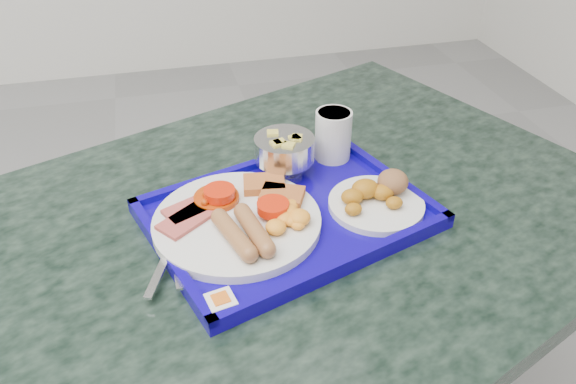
{
  "coord_description": "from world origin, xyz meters",
  "views": [
    {
      "loc": [
        0.89,
        -0.21,
        1.31
      ],
      "look_at": [
        1.06,
        0.48,
        0.81
      ],
      "focal_mm": 35.0,
      "sensor_mm": 36.0,
      "label": 1
    }
  ],
  "objects_px": {
    "table": "(270,308)",
    "bread_plate": "(377,197)",
    "juice_cup": "(333,134)",
    "main_plate": "(242,218)",
    "tray": "(288,215)",
    "fruit_bowl": "(284,150)"
  },
  "relations": [
    {
      "from": "main_plate",
      "to": "tray",
      "type": "bearing_deg",
      "value": 9.44
    },
    {
      "from": "tray",
      "to": "main_plate",
      "type": "xyz_separation_m",
      "value": [
        -0.08,
        -0.01,
        0.02
      ]
    },
    {
      "from": "bread_plate",
      "to": "fruit_bowl",
      "type": "height_order",
      "value": "fruit_bowl"
    },
    {
      "from": "table",
      "to": "main_plate",
      "type": "relative_size",
      "value": 5.45
    },
    {
      "from": "table",
      "to": "bread_plate",
      "type": "distance_m",
      "value": 0.29
    },
    {
      "from": "table",
      "to": "tray",
      "type": "relative_size",
      "value": 2.85
    },
    {
      "from": "tray",
      "to": "fruit_bowl",
      "type": "bearing_deg",
      "value": 78.78
    },
    {
      "from": "table",
      "to": "juice_cup",
      "type": "bearing_deg",
      "value": 43.74
    },
    {
      "from": "tray",
      "to": "bread_plate",
      "type": "bearing_deg",
      "value": -6.0
    },
    {
      "from": "tray",
      "to": "bread_plate",
      "type": "xyz_separation_m",
      "value": [
        0.14,
        -0.02,
        0.02
      ]
    },
    {
      "from": "fruit_bowl",
      "to": "tray",
      "type": "bearing_deg",
      "value": -101.22
    },
    {
      "from": "table",
      "to": "tray",
      "type": "xyz_separation_m",
      "value": [
        0.03,
        0.0,
        0.2
      ]
    },
    {
      "from": "table",
      "to": "main_plate",
      "type": "height_order",
      "value": "main_plate"
    },
    {
      "from": "main_plate",
      "to": "bread_plate",
      "type": "relative_size",
      "value": 1.68
    },
    {
      "from": "bread_plate",
      "to": "juice_cup",
      "type": "xyz_separation_m",
      "value": [
        -0.02,
        0.16,
        0.03
      ]
    },
    {
      "from": "table",
      "to": "bread_plate",
      "type": "bearing_deg",
      "value": -4.15
    },
    {
      "from": "main_plate",
      "to": "fruit_bowl",
      "type": "xyz_separation_m",
      "value": [
        0.1,
        0.13,
        0.03
      ]
    },
    {
      "from": "fruit_bowl",
      "to": "juice_cup",
      "type": "height_order",
      "value": "juice_cup"
    },
    {
      "from": "table",
      "to": "juice_cup",
      "type": "distance_m",
      "value": 0.33
    },
    {
      "from": "tray",
      "to": "main_plate",
      "type": "height_order",
      "value": "main_plate"
    },
    {
      "from": "main_plate",
      "to": "fruit_bowl",
      "type": "bearing_deg",
      "value": 52.3
    },
    {
      "from": "table",
      "to": "main_plate",
      "type": "xyz_separation_m",
      "value": [
        -0.04,
        -0.01,
        0.22
      ]
    }
  ]
}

